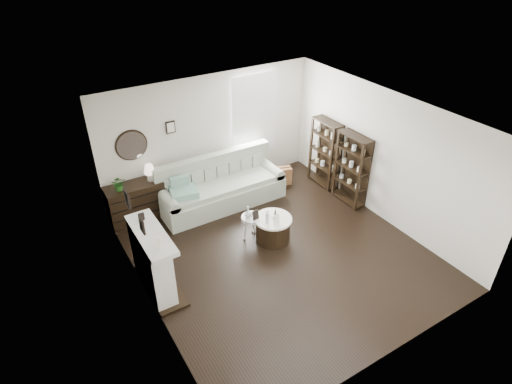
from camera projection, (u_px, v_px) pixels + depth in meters
room at (240, 119)px, 9.59m from camera, size 5.50×5.50×5.50m
fireplace at (153, 263)px, 7.08m from camera, size 0.50×1.40×1.84m
shelf_unit_far at (325, 153)px, 9.89m from camera, size 0.30×0.80×1.60m
shelf_unit_near at (352, 169)px, 9.24m from camera, size 0.30×0.80×1.60m
sofa at (220, 188)px, 9.42m from camera, size 2.76×0.95×1.07m
quilt at (184, 193)px, 8.78m from camera, size 0.62×0.54×0.14m
suitcase at (278, 176)px, 10.16m from camera, size 0.67×0.39×0.42m
dresser at (137, 201)px, 8.90m from camera, size 1.21×0.52×0.81m
table_lamp at (150, 173)px, 8.75m from camera, size 0.28×0.28×0.36m
potted_plant at (119, 183)px, 8.44m from camera, size 0.33×0.30×0.31m
drum_table at (273, 229)px, 8.34m from camera, size 0.73×0.73×0.51m
pedestal_table at (252, 218)px, 8.29m from camera, size 0.42×0.42×0.50m
eiffel_drum at (275, 211)px, 8.23m from camera, size 0.14×0.14×0.20m
bottle_drum at (267, 217)px, 7.99m from camera, size 0.07×0.07×0.30m
card_frame_drum at (276, 219)px, 8.00m from camera, size 0.17×0.10×0.21m
eiffel_ped at (255, 211)px, 8.28m from camera, size 0.09×0.09×0.16m
flask_ped at (248, 212)px, 8.18m from camera, size 0.13×0.13×0.24m
card_frame_ped at (256, 215)px, 8.14m from camera, size 0.14×0.06×0.19m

